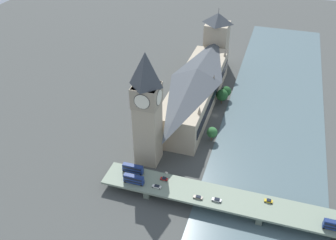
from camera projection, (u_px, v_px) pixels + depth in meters
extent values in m
plane|color=#424442|center=(215.00, 115.00, 256.03)|extent=(600.00, 600.00, 0.00)
cube|color=#4C6066|center=(273.00, 125.00, 246.39)|extent=(65.39, 360.00, 0.30)
cube|color=tan|center=(196.00, 93.00, 260.07)|extent=(25.69, 109.28, 21.77)
cube|color=black|center=(214.00, 94.00, 256.24)|extent=(0.40, 100.54, 6.53)
pyramid|color=#3D4247|center=(197.00, 74.00, 251.74)|extent=(25.17, 107.09, 7.61)
cone|color=gray|center=(225.00, 53.00, 282.18)|extent=(2.20, 2.20, 5.00)
cone|color=gray|center=(214.00, 78.00, 249.55)|extent=(2.20, 2.20, 5.00)
cone|color=gray|center=(199.00, 110.00, 216.92)|extent=(2.20, 2.20, 5.00)
cube|color=tan|center=(148.00, 125.00, 203.97)|extent=(12.87, 12.87, 49.34)
cube|color=gray|center=(147.00, 95.00, 193.27)|extent=(13.64, 13.64, 11.58)
cylinder|color=black|center=(159.00, 97.00, 191.63)|extent=(0.50, 8.73, 8.73)
cylinder|color=silver|center=(159.00, 97.00, 191.60)|extent=(0.62, 8.08, 8.08)
cylinder|color=black|center=(135.00, 93.00, 194.90)|extent=(0.50, 8.73, 8.73)
cylinder|color=silver|center=(134.00, 93.00, 194.93)|extent=(0.62, 8.08, 8.08)
cylinder|color=black|center=(151.00, 89.00, 198.46)|extent=(8.73, 0.50, 8.73)
cylinder|color=silver|center=(151.00, 89.00, 198.56)|extent=(8.08, 0.62, 8.08)
cylinder|color=black|center=(142.00, 102.00, 188.07)|extent=(8.73, 0.50, 8.73)
cylinder|color=silver|center=(142.00, 102.00, 187.97)|extent=(8.08, 0.62, 8.08)
pyramid|color=#383D42|center=(146.00, 69.00, 184.76)|extent=(13.13, 13.13, 18.41)
cube|color=tan|center=(216.00, 45.00, 309.08)|extent=(18.51, 18.51, 37.04)
pyramid|color=#3D4247|center=(218.00, 18.00, 296.22)|extent=(18.51, 18.51, 8.33)
cylinder|color=#333338|center=(219.00, 10.00, 292.73)|extent=(0.30, 0.30, 4.00)
cube|color=#5D6A59|center=(260.00, 211.00, 182.43)|extent=(3.00, 14.04, 4.82)
cube|color=#5D6A59|center=(150.00, 186.00, 196.51)|extent=(3.00, 14.04, 4.82)
cube|color=gray|center=(261.00, 207.00, 180.72)|extent=(162.78, 16.52, 1.20)
cube|color=navy|center=(335.00, 227.00, 168.18)|extent=(10.56, 2.53, 1.97)
cube|color=black|center=(335.00, 227.00, 167.96)|extent=(9.51, 2.59, 0.86)
cube|color=navy|center=(336.00, 224.00, 166.97)|extent=(10.35, 2.53, 2.31)
cube|color=black|center=(336.00, 224.00, 166.91)|extent=(9.51, 2.59, 1.11)
cylinder|color=black|center=(324.00, 224.00, 170.70)|extent=(1.00, 0.28, 1.00)
cylinder|color=black|center=(324.00, 228.00, 168.88)|extent=(1.00, 0.28, 1.00)
cube|color=navy|center=(133.00, 170.00, 199.44)|extent=(11.41, 2.54, 1.98)
cube|color=black|center=(133.00, 170.00, 199.22)|extent=(10.27, 2.60, 0.87)
cube|color=navy|center=(133.00, 167.00, 198.22)|extent=(11.19, 2.54, 2.32)
cube|color=black|center=(133.00, 167.00, 198.16)|extent=(10.27, 2.60, 1.11)
cube|color=navy|center=(133.00, 165.00, 197.52)|extent=(11.07, 2.42, 0.16)
cylinder|color=black|center=(125.00, 168.00, 202.07)|extent=(1.01, 0.28, 1.01)
cylinder|color=black|center=(124.00, 171.00, 200.24)|extent=(1.01, 0.28, 1.01)
cylinder|color=black|center=(142.00, 172.00, 199.67)|extent=(1.01, 0.28, 1.01)
cylinder|color=black|center=(141.00, 175.00, 197.85)|extent=(1.01, 0.28, 1.01)
cube|color=navy|center=(134.00, 181.00, 192.73)|extent=(10.81, 2.57, 1.99)
cube|color=black|center=(134.00, 180.00, 192.51)|extent=(9.73, 2.63, 0.87)
cube|color=navy|center=(134.00, 178.00, 191.51)|extent=(10.59, 2.57, 2.33)
cube|color=black|center=(134.00, 178.00, 191.44)|extent=(9.73, 2.63, 1.12)
cube|color=navy|center=(134.00, 176.00, 190.80)|extent=(10.49, 2.44, 0.16)
cylinder|color=black|center=(127.00, 179.00, 195.29)|extent=(1.06, 0.28, 1.06)
cylinder|color=black|center=(125.00, 182.00, 193.44)|extent=(1.06, 0.28, 1.06)
cylinder|color=black|center=(143.00, 182.00, 193.06)|extent=(1.06, 0.28, 1.06)
cylinder|color=black|center=(141.00, 185.00, 191.21)|extent=(1.06, 0.28, 1.06)
cube|color=gold|center=(268.00, 201.00, 182.38)|extent=(3.99, 1.88, 0.61)
cube|color=black|center=(269.00, 200.00, 182.02)|extent=(2.08, 1.69, 0.57)
cylinder|color=black|center=(265.00, 199.00, 183.54)|extent=(0.71, 0.22, 0.71)
cylinder|color=black|center=(265.00, 202.00, 182.20)|extent=(0.71, 0.22, 0.71)
cylinder|color=black|center=(272.00, 201.00, 182.80)|extent=(0.71, 0.22, 0.71)
cylinder|color=black|center=(271.00, 203.00, 181.46)|extent=(0.71, 0.22, 0.71)
cube|color=silver|center=(157.00, 187.00, 190.46)|extent=(4.76, 1.73, 0.66)
cube|color=black|center=(157.00, 186.00, 190.11)|extent=(2.48, 1.56, 0.44)
cylinder|color=black|center=(154.00, 185.00, 191.67)|extent=(0.69, 0.22, 0.69)
cylinder|color=black|center=(153.00, 187.00, 190.46)|extent=(0.69, 0.22, 0.69)
cylinder|color=black|center=(161.00, 187.00, 190.74)|extent=(0.69, 0.22, 0.69)
cylinder|color=black|center=(160.00, 189.00, 189.52)|extent=(0.69, 0.22, 0.69)
cube|color=silver|center=(217.00, 200.00, 182.91)|extent=(4.76, 1.86, 0.66)
cube|color=black|center=(217.00, 199.00, 182.54)|extent=(2.48, 1.67, 0.53)
cylinder|color=black|center=(213.00, 198.00, 184.17)|extent=(0.69, 0.22, 0.69)
cylinder|color=black|center=(212.00, 201.00, 182.85)|extent=(0.69, 0.22, 0.69)
cylinder|color=black|center=(221.00, 200.00, 183.23)|extent=(0.69, 0.22, 0.69)
cylinder|color=black|center=(220.00, 202.00, 181.91)|extent=(0.69, 0.22, 0.69)
cube|color=maroon|center=(164.00, 179.00, 195.04)|extent=(3.92, 1.77, 0.70)
cube|color=black|center=(164.00, 178.00, 194.66)|extent=(2.04, 1.59, 0.54)
cylinder|color=black|center=(162.00, 178.00, 196.17)|extent=(0.70, 0.22, 0.70)
cylinder|color=black|center=(161.00, 180.00, 194.92)|extent=(0.70, 0.22, 0.70)
cylinder|color=black|center=(167.00, 179.00, 195.44)|extent=(0.70, 0.22, 0.70)
cylinder|color=black|center=(166.00, 181.00, 194.19)|extent=(0.70, 0.22, 0.70)
cube|color=slate|center=(198.00, 197.00, 184.40)|extent=(4.71, 1.84, 0.58)
cube|color=black|center=(198.00, 197.00, 184.08)|extent=(2.45, 1.66, 0.43)
cylinder|color=black|center=(195.00, 196.00, 185.64)|extent=(0.64, 0.22, 0.64)
cylinder|color=black|center=(194.00, 198.00, 184.33)|extent=(0.64, 0.22, 0.64)
cylinder|color=black|center=(202.00, 197.00, 184.70)|extent=(0.64, 0.22, 0.64)
cylinder|color=black|center=(201.00, 200.00, 183.39)|extent=(0.64, 0.22, 0.64)
cylinder|color=brown|center=(212.00, 138.00, 231.99)|extent=(0.70, 0.70, 3.41)
sphere|color=#2D6633|center=(212.00, 132.00, 229.41)|extent=(6.71, 6.71, 6.71)
cylinder|color=brown|center=(226.00, 97.00, 272.71)|extent=(0.70, 0.70, 3.50)
sphere|color=#1E4C23|center=(226.00, 91.00, 269.96)|extent=(7.32, 7.32, 7.32)
cylinder|color=brown|center=(221.00, 101.00, 267.80)|extent=(0.70, 0.70, 3.48)
sphere|color=#1E4C23|center=(222.00, 95.00, 264.81)|extent=(8.34, 8.34, 8.34)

